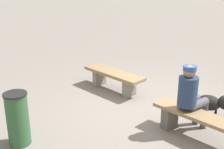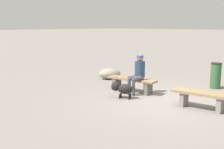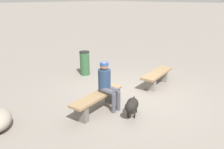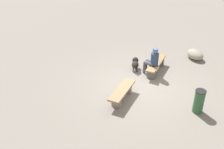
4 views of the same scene
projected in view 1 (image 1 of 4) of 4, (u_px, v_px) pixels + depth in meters
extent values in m
cube|color=gray|center=(147.00, 110.00, 6.32)|extent=(210.00, 210.00, 0.06)
cube|color=gray|center=(99.00, 77.00, 7.55)|extent=(0.17, 0.37, 0.40)
cube|color=gray|center=(129.00, 88.00, 6.89)|extent=(0.17, 0.37, 0.40)
cube|color=#8C704C|center=(114.00, 73.00, 7.14)|extent=(1.67, 0.67, 0.07)
cube|color=#605B56|center=(170.00, 117.00, 5.57)|extent=(0.20, 0.37, 0.40)
cube|color=#8C704C|center=(202.00, 117.00, 5.07)|extent=(1.81, 0.64, 0.06)
cylinder|color=navy|center=(188.00, 91.00, 5.15)|extent=(0.33, 0.33, 0.53)
sphere|color=#A3704C|center=(190.00, 71.00, 5.03)|extent=(0.22, 0.22, 0.22)
cylinder|color=#2D4C8C|center=(190.00, 68.00, 5.01)|extent=(0.23, 0.23, 0.08)
cylinder|color=#4C4C56|center=(198.00, 104.00, 5.29)|extent=(0.15, 0.42, 0.15)
cylinder|color=#4C4C56|center=(204.00, 115.00, 5.50)|extent=(0.11, 0.11, 0.54)
cylinder|color=#4C4C56|center=(190.00, 101.00, 5.43)|extent=(0.15, 0.42, 0.15)
cylinder|color=#4C4C56|center=(196.00, 111.00, 5.64)|extent=(0.11, 0.11, 0.54)
ellipsoid|color=black|center=(209.00, 103.00, 5.91)|extent=(0.56, 0.49, 0.31)
cylinder|color=black|center=(216.00, 113.00, 6.00)|extent=(0.04, 0.04, 0.15)
cylinder|color=black|center=(215.00, 116.00, 5.86)|extent=(0.04, 0.04, 0.15)
cylinder|color=black|center=(200.00, 110.00, 6.12)|extent=(0.04, 0.04, 0.15)
cylinder|color=black|center=(199.00, 113.00, 5.97)|extent=(0.04, 0.04, 0.15)
cylinder|color=black|center=(195.00, 98.00, 6.00)|extent=(0.12, 0.08, 0.15)
cylinder|color=#2D5633|center=(18.00, 120.00, 4.95)|extent=(0.36, 0.36, 0.89)
cylinder|color=black|center=(15.00, 94.00, 4.79)|extent=(0.39, 0.39, 0.03)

